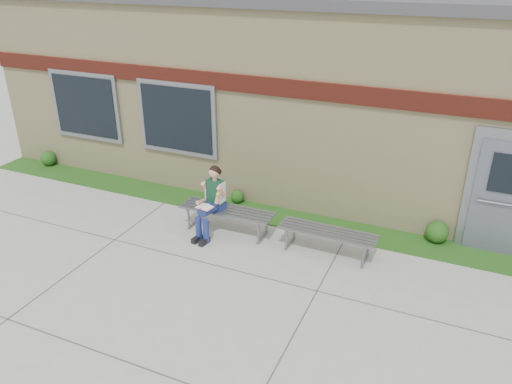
% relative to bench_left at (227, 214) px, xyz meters
% --- Properties ---
extents(ground, '(80.00, 80.00, 0.00)m').
position_rel_bench_left_xyz_m(ground, '(1.19, -1.67, -0.37)').
color(ground, '#9E9E99').
rests_on(ground, ground).
extents(grass_strip, '(16.00, 0.80, 0.02)m').
position_rel_bench_left_xyz_m(grass_strip, '(1.19, 0.93, -0.36)').
color(grass_strip, '#184612').
rests_on(grass_strip, ground).
extents(school_building, '(16.20, 6.22, 4.20)m').
position_rel_bench_left_xyz_m(school_building, '(1.19, 4.32, 1.73)').
color(school_building, beige).
rests_on(school_building, ground).
extents(bench_left, '(1.85, 0.54, 0.48)m').
position_rel_bench_left_xyz_m(bench_left, '(0.00, 0.00, 0.00)').
color(bench_left, slate).
rests_on(bench_left, ground).
extents(bench_right, '(1.77, 0.52, 0.46)m').
position_rel_bench_left_xyz_m(bench_right, '(2.00, 0.00, -0.02)').
color(bench_right, slate).
rests_on(bench_right, ground).
extents(girl, '(0.48, 0.83, 1.37)m').
position_rel_bench_left_xyz_m(girl, '(-0.22, -0.20, 0.35)').
color(girl, navy).
rests_on(girl, ground).
extents(shrub_west, '(0.38, 0.38, 0.38)m').
position_rel_bench_left_xyz_m(shrub_west, '(-5.70, 1.18, -0.16)').
color(shrub_west, '#184612').
rests_on(shrub_west, grass_strip).
extents(shrub_mid, '(0.28, 0.28, 0.28)m').
position_rel_bench_left_xyz_m(shrub_mid, '(-0.35, 1.18, -0.21)').
color(shrub_mid, '#184612').
rests_on(shrub_mid, grass_strip).
extents(shrub_east, '(0.42, 0.42, 0.42)m').
position_rel_bench_left_xyz_m(shrub_east, '(3.78, 1.18, -0.14)').
color(shrub_east, '#184612').
rests_on(shrub_east, grass_strip).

